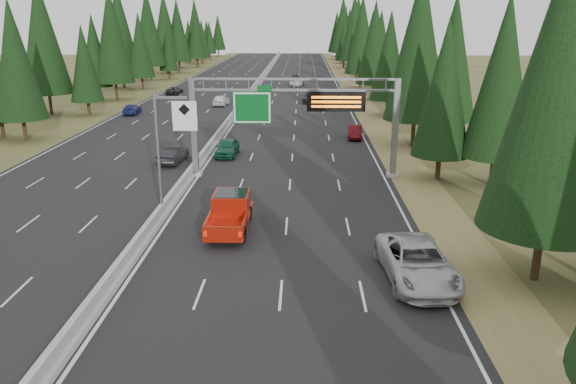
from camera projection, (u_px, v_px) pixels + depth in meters
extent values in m
cube|color=black|center=(246.00, 100.00, 88.52)|extent=(32.00, 260.00, 0.08)
cube|color=olive|center=(359.00, 101.00, 88.07)|extent=(3.60, 260.00, 0.06)
cube|color=#4A4B23|center=(135.00, 100.00, 88.98)|extent=(3.60, 260.00, 0.06)
cube|color=gray|center=(246.00, 99.00, 88.46)|extent=(0.70, 260.00, 0.30)
cube|color=gray|center=(246.00, 96.00, 88.35)|extent=(0.30, 260.00, 0.60)
cube|color=slate|center=(194.00, 128.00, 44.35)|extent=(0.45, 0.45, 7.80)
cube|color=gray|center=(196.00, 173.00, 45.45)|extent=(0.90, 0.90, 0.30)
cube|color=slate|center=(395.00, 129.00, 43.95)|extent=(0.45, 0.45, 7.80)
cube|color=gray|center=(393.00, 175.00, 45.05)|extent=(0.90, 0.90, 0.30)
cube|color=slate|center=(294.00, 79.00, 43.03)|extent=(15.85, 0.35, 0.16)
cube|color=slate|center=(294.00, 90.00, 43.28)|extent=(15.85, 0.35, 0.16)
cube|color=#054C19|center=(252.00, 108.00, 43.51)|extent=(3.00, 0.10, 2.50)
cube|color=silver|center=(252.00, 108.00, 43.45)|extent=(2.85, 0.02, 2.35)
cube|color=#054C19|center=(265.00, 88.00, 43.05)|extent=(1.10, 0.10, 0.45)
cube|color=black|center=(336.00, 102.00, 43.15)|extent=(4.50, 0.40, 1.50)
cube|color=orange|center=(336.00, 97.00, 42.84)|extent=(3.80, 0.02, 0.18)
cube|color=orange|center=(336.00, 102.00, 42.94)|extent=(3.80, 0.02, 0.18)
cube|color=orange|center=(336.00, 107.00, 43.04)|extent=(3.80, 0.02, 0.18)
cylinder|color=slate|center=(158.00, 156.00, 34.78)|extent=(0.20, 0.20, 8.00)
cube|color=gray|center=(162.00, 215.00, 35.92)|extent=(0.50, 0.50, 0.20)
cube|color=slate|center=(171.00, 97.00, 33.69)|extent=(2.00, 0.15, 0.15)
cube|color=silver|center=(185.00, 116.00, 33.88)|extent=(1.50, 0.06, 1.80)
cylinder|color=black|center=(538.00, 253.00, 27.04)|extent=(0.40, 0.40, 2.73)
cone|color=black|center=(563.00, 74.00, 24.54)|extent=(6.13, 6.13, 14.31)
cylinder|color=black|center=(438.00, 167.00, 44.27)|extent=(0.40, 0.40, 1.99)
cone|color=black|center=(445.00, 88.00, 42.44)|extent=(4.48, 4.48, 10.46)
cylinder|color=black|center=(492.00, 171.00, 42.73)|extent=(0.40, 0.40, 2.27)
cone|color=black|center=(503.00, 77.00, 40.66)|extent=(5.10, 5.10, 11.90)
cylinder|color=black|center=(413.00, 133.00, 55.89)|extent=(0.40, 0.40, 2.74)
cone|color=black|center=(419.00, 44.00, 53.38)|extent=(6.17, 6.17, 14.40)
cylinder|color=black|center=(447.00, 131.00, 57.75)|extent=(0.40, 0.40, 2.37)
cone|color=black|center=(453.00, 57.00, 55.57)|extent=(5.33, 5.33, 12.45)
cylinder|color=black|center=(387.00, 108.00, 73.90)|extent=(0.40, 0.40, 2.15)
cone|color=black|center=(390.00, 55.00, 71.93)|extent=(4.84, 4.84, 11.29)
cylinder|color=black|center=(420.00, 111.00, 70.97)|extent=(0.40, 0.40, 2.27)
cone|color=black|center=(424.00, 53.00, 68.89)|extent=(5.10, 5.10, 11.90)
cylinder|color=black|center=(373.00, 92.00, 89.32)|extent=(0.40, 0.40, 2.43)
cone|color=black|center=(375.00, 42.00, 87.09)|extent=(5.47, 5.47, 12.77)
cylinder|color=black|center=(403.00, 97.00, 85.93)|extent=(0.40, 0.40, 1.82)
cone|color=black|center=(405.00, 59.00, 84.27)|extent=(4.09, 4.09, 9.54)
cylinder|color=black|center=(360.00, 81.00, 104.41)|extent=(0.40, 0.40, 2.65)
cone|color=black|center=(362.00, 35.00, 101.98)|extent=(5.96, 5.96, 13.90)
cylinder|color=black|center=(388.00, 84.00, 102.05)|extent=(0.40, 0.40, 1.86)
cone|color=black|center=(389.00, 52.00, 100.35)|extent=(4.18, 4.18, 9.75)
cylinder|color=black|center=(356.00, 75.00, 118.91)|extent=(0.40, 0.40, 1.77)
cone|color=black|center=(357.00, 49.00, 117.29)|extent=(3.98, 3.98, 9.28)
cylinder|color=black|center=(379.00, 75.00, 117.63)|extent=(0.40, 0.40, 2.28)
cone|color=black|center=(381.00, 40.00, 115.54)|extent=(5.14, 5.14, 11.99)
cylinder|color=black|center=(353.00, 67.00, 133.71)|extent=(0.40, 0.40, 2.92)
cone|color=black|center=(354.00, 27.00, 131.03)|extent=(6.56, 6.56, 15.32)
cylinder|color=black|center=(370.00, 69.00, 131.35)|extent=(0.40, 0.40, 2.25)
cone|color=black|center=(372.00, 38.00, 129.28)|extent=(5.07, 5.07, 11.83)
cylinder|color=black|center=(344.00, 64.00, 146.79)|extent=(0.40, 0.40, 2.02)
cone|color=black|center=(344.00, 39.00, 144.94)|extent=(4.55, 4.55, 10.61)
cylinder|color=black|center=(357.00, 64.00, 149.19)|extent=(0.40, 0.40, 1.76)
cone|color=black|center=(358.00, 43.00, 147.57)|extent=(3.96, 3.96, 9.24)
cylinder|color=black|center=(342.00, 58.00, 163.85)|extent=(0.40, 0.40, 3.00)
cone|color=black|center=(343.00, 25.00, 161.09)|extent=(6.75, 6.75, 15.75)
cylinder|color=black|center=(357.00, 59.00, 160.98)|extent=(0.40, 0.40, 2.99)
cone|color=black|center=(358.00, 25.00, 158.23)|extent=(6.73, 6.73, 15.71)
cylinder|color=black|center=(336.00, 56.00, 179.03)|extent=(0.40, 0.40, 2.39)
cone|color=black|center=(337.00, 32.00, 176.84)|extent=(5.37, 5.37, 12.54)
cylinder|color=black|center=(349.00, 56.00, 176.85)|extent=(0.40, 0.40, 2.53)
cone|color=black|center=(349.00, 30.00, 174.53)|extent=(5.68, 5.68, 13.26)
cylinder|color=black|center=(336.00, 54.00, 192.12)|extent=(0.40, 0.40, 2.08)
cone|color=black|center=(337.00, 34.00, 190.22)|extent=(4.67, 4.67, 10.91)
cylinder|color=black|center=(345.00, 53.00, 193.50)|extent=(0.40, 0.40, 2.70)
cone|color=black|center=(346.00, 27.00, 191.02)|extent=(6.08, 6.08, 14.19)
cylinder|color=black|center=(25.00, 130.00, 58.65)|extent=(0.40, 0.40, 2.30)
cone|color=black|center=(15.00, 59.00, 56.54)|extent=(5.18, 5.18, 12.08)
cylinder|color=black|center=(2.00, 129.00, 60.08)|extent=(0.40, 0.40, 1.83)
cylinder|color=black|center=(89.00, 108.00, 74.36)|extent=(0.40, 0.40, 1.88)
cone|color=black|center=(84.00, 63.00, 72.64)|extent=(4.22, 4.22, 9.85)
cylinder|color=black|center=(51.00, 104.00, 74.60)|extent=(0.40, 0.40, 2.84)
cone|color=black|center=(42.00, 35.00, 71.99)|extent=(6.39, 6.39, 14.91)
cylinder|color=black|center=(117.00, 91.00, 88.51)|extent=(0.40, 0.40, 2.73)
cone|color=black|center=(112.00, 35.00, 86.00)|extent=(6.15, 6.15, 14.36)
cylinder|color=black|center=(98.00, 93.00, 88.50)|extent=(0.40, 0.40, 2.11)
cone|color=black|center=(94.00, 51.00, 86.56)|extent=(4.74, 4.74, 11.05)
cylinder|color=black|center=(143.00, 83.00, 102.33)|extent=(0.40, 0.40, 2.17)
cone|color=black|center=(140.00, 45.00, 100.33)|extent=(4.89, 4.89, 11.40)
cylinder|color=black|center=(124.00, 80.00, 104.47)|extent=(0.40, 0.40, 3.00)
cone|color=black|center=(119.00, 27.00, 101.72)|extent=(6.74, 6.74, 15.73)
cylinder|color=black|center=(169.00, 75.00, 120.20)|extent=(0.40, 0.40, 1.78)
cone|color=black|center=(168.00, 48.00, 118.56)|extent=(4.01, 4.01, 9.36)
cylinder|color=black|center=(151.00, 73.00, 118.18)|extent=(0.40, 0.40, 2.96)
cone|color=black|center=(148.00, 27.00, 115.47)|extent=(6.66, 6.66, 15.53)
cylinder|color=black|center=(179.00, 67.00, 134.24)|extent=(0.40, 0.40, 2.72)
cone|color=black|center=(177.00, 30.00, 131.75)|extent=(6.12, 6.12, 14.27)
cylinder|color=black|center=(167.00, 67.00, 133.02)|extent=(0.40, 0.40, 2.96)
cone|color=black|center=(165.00, 26.00, 130.31)|extent=(6.66, 6.66, 15.55)
cylinder|color=black|center=(197.00, 63.00, 149.99)|extent=(0.40, 0.40, 2.39)
cone|color=black|center=(196.00, 34.00, 147.80)|extent=(5.38, 5.38, 12.55)
cylinder|color=black|center=(179.00, 63.00, 149.48)|extent=(0.40, 0.40, 2.40)
cone|color=black|center=(178.00, 34.00, 147.28)|extent=(5.39, 5.39, 12.59)
cylinder|color=black|center=(203.00, 60.00, 162.38)|extent=(0.40, 0.40, 1.98)
cone|color=black|center=(202.00, 38.00, 160.56)|extent=(4.45, 4.45, 10.39)
cylinder|color=black|center=(190.00, 60.00, 165.43)|extent=(0.40, 0.40, 1.98)
cone|color=black|center=(189.00, 38.00, 163.62)|extent=(4.44, 4.44, 10.37)
cylinder|color=black|center=(210.00, 57.00, 178.61)|extent=(0.40, 0.40, 1.90)
cone|color=black|center=(209.00, 37.00, 176.86)|extent=(4.28, 4.28, 9.99)
cylinder|color=black|center=(196.00, 55.00, 177.05)|extent=(0.40, 0.40, 2.95)
cone|color=black|center=(195.00, 25.00, 174.34)|extent=(6.64, 6.64, 15.50)
cylinder|color=black|center=(219.00, 53.00, 195.14)|extent=(0.40, 0.40, 2.25)
cone|color=black|center=(218.00, 32.00, 193.08)|extent=(5.06, 5.06, 11.81)
cylinder|color=black|center=(207.00, 54.00, 191.71)|extent=(0.40, 0.40, 1.98)
cone|color=black|center=(207.00, 35.00, 189.89)|extent=(4.46, 4.46, 10.41)
imported|color=#B8B9BD|center=(417.00, 262.00, 26.93)|extent=(3.56, 6.83, 1.84)
cylinder|color=black|center=(209.00, 234.00, 31.73)|extent=(0.34, 0.89, 0.89)
cylinder|color=black|center=(243.00, 235.00, 31.68)|extent=(0.34, 0.89, 0.89)
cylinder|color=black|center=(219.00, 213.00, 35.25)|extent=(0.34, 0.89, 0.89)
cylinder|color=black|center=(249.00, 213.00, 35.20)|extent=(0.34, 0.89, 0.89)
cube|color=#9C1909|center=(230.00, 220.00, 33.47)|extent=(2.23, 6.25, 0.34)
cube|color=#9C1909|center=(232.00, 203.00, 34.20)|extent=(2.12, 2.46, 1.23)
cube|color=black|center=(231.00, 197.00, 34.10)|extent=(1.90, 2.12, 0.61)
cube|color=#9C1909|center=(207.00, 224.00, 31.78)|extent=(0.11, 2.68, 0.67)
cube|color=#9C1909|center=(245.00, 224.00, 31.72)|extent=(0.11, 2.68, 0.67)
cube|color=#9C1909|center=(223.00, 232.00, 30.47)|extent=(2.23, 0.11, 0.67)
imported|color=#114C31|center=(227.00, 147.00, 51.85)|extent=(2.02, 4.69, 1.58)
imported|color=#4E0B0E|center=(355.00, 132.00, 59.54)|extent=(1.72, 4.18, 1.35)
imported|color=black|center=(311.00, 97.00, 85.61)|extent=(2.65, 5.56, 1.56)
imported|color=silver|center=(297.00, 82.00, 106.99)|extent=(2.86, 5.38, 1.44)
imported|color=#232225|center=(296.00, 77.00, 117.56)|extent=(1.69, 3.80, 1.27)
imported|color=black|center=(173.00, 154.00, 49.40)|extent=(2.00, 4.78, 1.53)
imported|color=navy|center=(132.00, 109.00, 74.85)|extent=(2.15, 4.66, 1.32)
imported|color=white|center=(221.00, 100.00, 82.46)|extent=(2.23, 4.70, 1.55)
imported|color=black|center=(174.00, 91.00, 94.73)|extent=(2.31, 4.68, 1.28)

